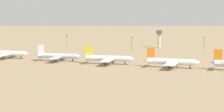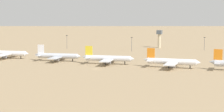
{
  "view_description": "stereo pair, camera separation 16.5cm",
  "coord_description": "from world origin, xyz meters",
  "px_view_note": "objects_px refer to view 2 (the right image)",
  "views": [
    {
      "loc": [
        107.99,
        -235.28,
        38.64
      ],
      "look_at": [
        0.47,
        26.66,
        6.0
      ],
      "focal_mm": 63.02,
      "sensor_mm": 36.0,
      "label": 1
    },
    {
      "loc": [
        108.15,
        -235.21,
        38.64
      ],
      "look_at": [
        0.47,
        26.66,
        6.0
      ],
      "focal_mm": 63.02,
      "sensor_mm": 36.0,
      "label": 2
    }
  ],
  "objects_px": {
    "parked_jet_orange_4": "(171,62)",
    "light_pole_east": "(132,43)",
    "parked_jet_orange_1": "(6,53)",
    "control_tower": "(159,37)",
    "parked_jet_yellow_3": "(107,58)",
    "parked_jet_white_2": "(57,56)",
    "light_pole_mid": "(204,43)",
    "light_pole_west": "(67,41)"
  },
  "relations": [
    {
      "from": "parked_jet_orange_4",
      "to": "light_pole_east",
      "type": "bearing_deg",
      "value": 120.14
    },
    {
      "from": "control_tower",
      "to": "light_pole_mid",
      "type": "relative_size",
      "value": 1.42
    },
    {
      "from": "parked_jet_orange_1",
      "to": "parked_jet_orange_4",
      "type": "height_order",
      "value": "parked_jet_orange_4"
    },
    {
      "from": "parked_jet_yellow_3",
      "to": "light_pole_west",
      "type": "xyz_separation_m",
      "value": [
        -84.92,
        93.44,
        3.79
      ]
    },
    {
      "from": "light_pole_east",
      "to": "parked_jet_orange_4",
      "type": "bearing_deg",
      "value": -56.48
    },
    {
      "from": "parked_jet_orange_1",
      "to": "light_pole_west",
      "type": "relative_size",
      "value": 2.87
    },
    {
      "from": "parked_jet_yellow_3",
      "to": "parked_jet_white_2",
      "type": "bearing_deg",
      "value": 168.82
    },
    {
      "from": "parked_jet_orange_1",
      "to": "light_pole_west",
      "type": "height_order",
      "value": "light_pole_west"
    },
    {
      "from": "light_pole_mid",
      "to": "parked_jet_orange_1",
      "type": "bearing_deg",
      "value": -137.52
    },
    {
      "from": "parked_jet_orange_4",
      "to": "control_tower",
      "type": "distance_m",
      "value": 146.33
    },
    {
      "from": "parked_jet_white_2",
      "to": "light_pole_mid",
      "type": "xyz_separation_m",
      "value": [
        91.61,
        126.32,
        3.58
      ]
    },
    {
      "from": "parked_jet_orange_1",
      "to": "parked_jet_white_2",
      "type": "distance_m",
      "value": 47.24
    },
    {
      "from": "parked_jet_yellow_3",
      "to": "light_pole_east",
      "type": "bearing_deg",
      "value": 89.1
    },
    {
      "from": "control_tower",
      "to": "light_pole_mid",
      "type": "bearing_deg",
      "value": -11.94
    },
    {
      "from": "parked_jet_white_2",
      "to": "light_pole_east",
      "type": "height_order",
      "value": "light_pole_east"
    },
    {
      "from": "parked_jet_white_2",
      "to": "parked_jet_orange_4",
      "type": "relative_size",
      "value": 0.95
    },
    {
      "from": "parked_jet_white_2",
      "to": "control_tower",
      "type": "xyz_separation_m",
      "value": [
        43.27,
        136.54,
        7.04
      ]
    },
    {
      "from": "parked_jet_orange_1",
      "to": "light_pole_mid",
      "type": "height_order",
      "value": "parked_jet_orange_1"
    },
    {
      "from": "parked_jet_yellow_3",
      "to": "light_pole_mid",
      "type": "distance_m",
      "value": 136.72
    },
    {
      "from": "parked_jet_white_2",
      "to": "parked_jet_orange_4",
      "type": "bearing_deg",
      "value": -11.03
    },
    {
      "from": "parked_jet_white_2",
      "to": "parked_jet_orange_4",
      "type": "xyz_separation_m",
      "value": [
        89.95,
        -1.97,
        0.19
      ]
    },
    {
      "from": "parked_jet_orange_1",
      "to": "parked_jet_yellow_3",
      "type": "height_order",
      "value": "same"
    },
    {
      "from": "parked_jet_orange_1",
      "to": "parked_jet_white_2",
      "type": "height_order",
      "value": "parked_jet_orange_1"
    },
    {
      "from": "parked_jet_orange_4",
      "to": "light_pole_east",
      "type": "relative_size",
      "value": 2.9
    },
    {
      "from": "light_pole_mid",
      "to": "parked_jet_white_2",
      "type": "bearing_deg",
      "value": -125.95
    },
    {
      "from": "parked_jet_orange_1",
      "to": "control_tower",
      "type": "distance_m",
      "value": 164.62
    },
    {
      "from": "parked_jet_white_2",
      "to": "parked_jet_yellow_3",
      "type": "height_order",
      "value": "parked_jet_yellow_3"
    },
    {
      "from": "parked_jet_orange_4",
      "to": "light_pole_west",
      "type": "bearing_deg",
      "value": 141.17
    },
    {
      "from": "parked_jet_orange_1",
      "to": "parked_jet_orange_4",
      "type": "distance_m",
      "value": 137.19
    },
    {
      "from": "light_pole_west",
      "to": "light_pole_east",
      "type": "height_order",
      "value": "light_pole_west"
    },
    {
      "from": "parked_jet_white_2",
      "to": "light_pole_west",
      "type": "xyz_separation_m",
      "value": [
        -42.27,
        92.16,
        3.97
      ]
    },
    {
      "from": "control_tower",
      "to": "light_pole_west",
      "type": "xyz_separation_m",
      "value": [
        -85.54,
        -44.38,
        -3.06
      ]
    },
    {
      "from": "parked_jet_orange_1",
      "to": "control_tower",
      "type": "height_order",
      "value": "control_tower"
    },
    {
      "from": "parked_jet_yellow_3",
      "to": "light_pole_mid",
      "type": "xyz_separation_m",
      "value": [
        48.96,
        127.6,
        3.4
      ]
    },
    {
      "from": "light_pole_mid",
      "to": "light_pole_east",
      "type": "height_order",
      "value": "light_pole_east"
    },
    {
      "from": "light_pole_west",
      "to": "parked_jet_orange_4",
      "type": "bearing_deg",
      "value": -35.45
    },
    {
      "from": "parked_jet_yellow_3",
      "to": "parked_jet_orange_4",
      "type": "xyz_separation_m",
      "value": [
        47.31,
        -0.69,
        0.01
      ]
    },
    {
      "from": "parked_jet_orange_1",
      "to": "parked_jet_yellow_3",
      "type": "xyz_separation_m",
      "value": [
        89.88,
        -0.48,
        -0.0
      ]
    },
    {
      "from": "parked_jet_orange_4",
      "to": "parked_jet_yellow_3",
      "type": "bearing_deg",
      "value": 175.79
    },
    {
      "from": "parked_jet_yellow_3",
      "to": "control_tower",
      "type": "relative_size",
      "value": 2.14
    },
    {
      "from": "parked_jet_white_2",
      "to": "light_pole_west",
      "type": "distance_m",
      "value": 101.47
    },
    {
      "from": "parked_jet_orange_4",
      "to": "control_tower",
      "type": "bearing_deg",
      "value": 105.25
    }
  ]
}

